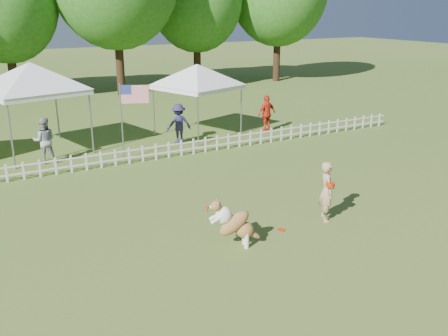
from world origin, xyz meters
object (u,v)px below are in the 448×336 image
spectator_b (179,124)px  frisbee_on_turf (281,230)px  handler (327,191)px  canopy_tent_left (35,109)px  spectator_a (44,140)px  dog (235,223)px  canopy_tent_right (198,101)px  spectator_c (267,114)px  flag_pole (122,122)px

spectator_b → frisbee_on_turf: bearing=85.8°
handler → canopy_tent_left: (-5.37, 10.19, 0.86)m
handler → spectator_a: 10.19m
spectator_b → canopy_tent_left: bearing=-11.2°
dog → canopy_tent_right: 10.67m
dog → frisbee_on_turf: bearing=25.7°
canopy_tent_left → spectator_b: (5.18, -1.35, -0.85)m
canopy_tent_left → spectator_c: 9.49m
frisbee_on_turf → canopy_tent_left: canopy_tent_left is taller
handler → frisbee_on_turf: 1.58m
canopy_tent_left → canopy_tent_right: canopy_tent_left is taller
handler → frisbee_on_turf: handler is taller
canopy_tent_left → spectator_c: size_ratio=2.03×
dog → canopy_tent_right: (3.91, 9.89, 0.88)m
dog → spectator_c: size_ratio=0.73×
spectator_a → spectator_b: size_ratio=1.02×
frisbee_on_turf → canopy_tent_left: 11.06m
canopy_tent_left → spectator_a: (-0.02, -1.54, -0.84)m
canopy_tent_left → handler: bearing=-75.4°
spectator_c → frisbee_on_turf: bearing=49.9°
canopy_tent_left → flag_pole: bearing=-58.4°
flag_pole → canopy_tent_right: bearing=48.7°
frisbee_on_turf → canopy_tent_right: size_ratio=0.07×
dog → spectator_c: (6.78, 8.92, 0.22)m
dog → spectator_a: spectator_a is taller
frisbee_on_turf → spectator_c: size_ratio=0.12×
canopy_tent_left → spectator_c: bearing=-22.1°
flag_pole → handler: bearing=-47.6°
canopy_tent_left → spectator_a: 1.75m
flag_pole → canopy_tent_left: bearing=156.5°
canopy_tent_left → flag_pole: (2.49, -2.52, -0.28)m
dog → canopy_tent_right: bearing=85.8°
handler → frisbee_on_turf: bearing=113.1°
frisbee_on_turf → spectator_c: bearing=58.5°
flag_pole → spectator_a: (-2.51, 0.98, -0.56)m
flag_pole → spectator_c: size_ratio=1.69×
canopy_tent_right → spectator_b: 1.67m
flag_pole → spectator_c: bearing=30.5°
handler → frisbee_on_turf: (-1.37, 0.01, -0.78)m
frisbee_on_turf → canopy_tent_right: bearing=75.8°
dog → spectator_a: bearing=123.5°
handler → spectator_c: 9.57m
frisbee_on_turf → handler: bearing=-0.3°
canopy_tent_left → spectator_b: bearing=-27.8°
flag_pole → spectator_c: (6.84, 1.04, -0.56)m
canopy_tent_right → dog: bearing=-130.8°
canopy_tent_left → spectator_a: size_ratio=2.03×
canopy_tent_right → frisbee_on_turf: bearing=-123.5°
dog → flag_pole: flag_pole is taller
spectator_a → spectator_b: (5.21, 0.19, -0.02)m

